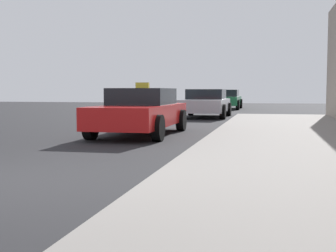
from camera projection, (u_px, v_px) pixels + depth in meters
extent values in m
cube|color=gray|center=(320.00, 193.00, 5.07)|extent=(4.00, 32.00, 0.15)
cube|color=red|center=(140.00, 115.00, 12.49)|extent=(1.71, 4.58, 0.55)
cube|color=black|center=(143.00, 96.00, 12.67)|extent=(1.50, 2.06, 0.45)
cube|color=yellow|center=(142.00, 85.00, 12.65)|extent=(0.36, 0.14, 0.16)
cylinder|color=black|center=(158.00, 128.00, 10.89)|extent=(0.22, 0.64, 0.64)
cylinder|color=black|center=(90.00, 127.00, 11.26)|extent=(0.22, 0.64, 0.64)
cylinder|color=black|center=(181.00, 120.00, 13.75)|extent=(0.22, 0.64, 0.64)
cylinder|color=black|center=(127.00, 119.00, 14.12)|extent=(0.22, 0.64, 0.64)
cube|color=#B7B7BF|center=(206.00, 105.00, 20.80)|extent=(1.84, 4.34, 0.55)
cube|color=black|center=(206.00, 94.00, 20.97)|extent=(1.62, 1.95, 0.45)
cylinder|color=black|center=(223.00, 112.00, 19.26)|extent=(0.22, 0.64, 0.64)
cylinder|color=black|center=(180.00, 111.00, 19.66)|extent=(0.22, 0.64, 0.64)
cylinder|color=black|center=(229.00, 109.00, 21.97)|extent=(0.22, 0.64, 0.64)
cylinder|color=black|center=(191.00, 109.00, 22.37)|extent=(0.22, 0.64, 0.64)
cube|color=#196638|center=(226.00, 101.00, 30.27)|extent=(1.74, 4.51, 0.55)
cube|color=black|center=(226.00, 93.00, 30.46)|extent=(1.53, 2.03, 0.45)
cylinder|color=black|center=(238.00, 105.00, 28.70)|extent=(0.22, 0.64, 0.64)
cylinder|color=black|center=(210.00, 105.00, 29.08)|extent=(0.22, 0.64, 0.64)
cylinder|color=black|center=(241.00, 104.00, 31.51)|extent=(0.22, 0.64, 0.64)
cylinder|color=black|center=(215.00, 103.00, 31.88)|extent=(0.22, 0.64, 0.64)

